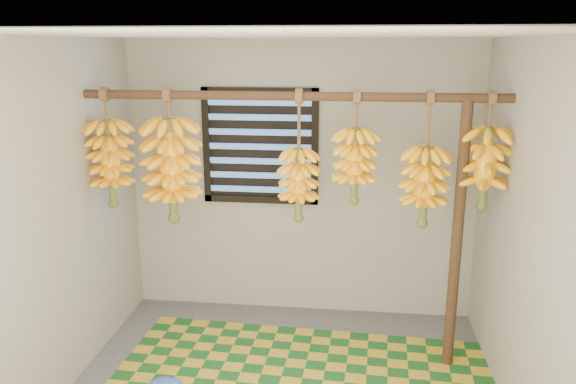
# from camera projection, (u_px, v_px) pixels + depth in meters

# --- Properties ---
(ceiling) EXTENTS (3.00, 3.00, 0.01)m
(ceiling) POSITION_uv_depth(u_px,v_px,m) (276.00, 34.00, 3.12)
(ceiling) COLOR silver
(ceiling) RESTS_ON wall_back
(wall_back) EXTENTS (3.00, 0.01, 2.40)m
(wall_back) POSITION_uv_depth(u_px,v_px,m) (301.00, 181.00, 4.87)
(wall_back) COLOR gray
(wall_back) RESTS_ON floor
(wall_left) EXTENTS (0.01, 3.00, 2.40)m
(wall_left) POSITION_uv_depth(u_px,v_px,m) (45.00, 229.00, 3.59)
(wall_left) COLOR gray
(wall_left) RESTS_ON floor
(wall_right) EXTENTS (0.01, 3.00, 2.40)m
(wall_right) POSITION_uv_depth(u_px,v_px,m) (534.00, 249.00, 3.25)
(wall_right) COLOR gray
(wall_right) RESTS_ON floor
(window) EXTENTS (1.00, 0.04, 1.00)m
(window) POSITION_uv_depth(u_px,v_px,m) (260.00, 147.00, 4.80)
(window) COLOR black
(window) RESTS_ON wall_back
(hanging_pole) EXTENTS (3.00, 0.06, 0.06)m
(hanging_pole) POSITION_uv_depth(u_px,v_px,m) (291.00, 96.00, 3.89)
(hanging_pole) COLOR #472C1A
(hanging_pole) RESTS_ON wall_left
(support_post) EXTENTS (0.08, 0.08, 2.00)m
(support_post) POSITION_uv_depth(u_px,v_px,m) (457.00, 239.00, 4.01)
(support_post) COLOR #472C1A
(support_post) RESTS_ON floor
(banana_bunch_a) EXTENTS (0.33, 0.33, 0.89)m
(banana_bunch_a) POSITION_uv_depth(u_px,v_px,m) (110.00, 163.00, 4.17)
(banana_bunch_a) COLOR brown
(banana_bunch_a) RESTS_ON hanging_pole
(banana_bunch_b) EXTENTS (0.41, 0.41, 0.98)m
(banana_bunch_b) POSITION_uv_depth(u_px,v_px,m) (172.00, 170.00, 4.13)
(banana_bunch_b) COLOR brown
(banana_bunch_b) RESTS_ON hanging_pole
(banana_bunch_c) EXTENTS (0.28, 0.28, 0.95)m
(banana_bunch_c) POSITION_uv_depth(u_px,v_px,m) (299.00, 184.00, 4.04)
(banana_bunch_c) COLOR brown
(banana_bunch_c) RESTS_ON hanging_pole
(banana_bunch_d) EXTENTS (0.30, 0.30, 0.80)m
(banana_bunch_d) POSITION_uv_depth(u_px,v_px,m) (355.00, 166.00, 3.96)
(banana_bunch_d) COLOR brown
(banana_bunch_d) RESTS_ON hanging_pole
(banana_bunch_e) EXTENTS (0.32, 0.32, 0.96)m
(banana_bunch_e) POSITION_uv_depth(u_px,v_px,m) (424.00, 186.00, 3.94)
(banana_bunch_e) COLOR brown
(banana_bunch_e) RESTS_ON hanging_pole
(banana_bunch_f) EXTENTS (0.34, 0.34, 0.82)m
(banana_bunch_f) POSITION_uv_depth(u_px,v_px,m) (485.00, 168.00, 3.86)
(banana_bunch_f) COLOR brown
(banana_bunch_f) RESTS_ON hanging_pole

